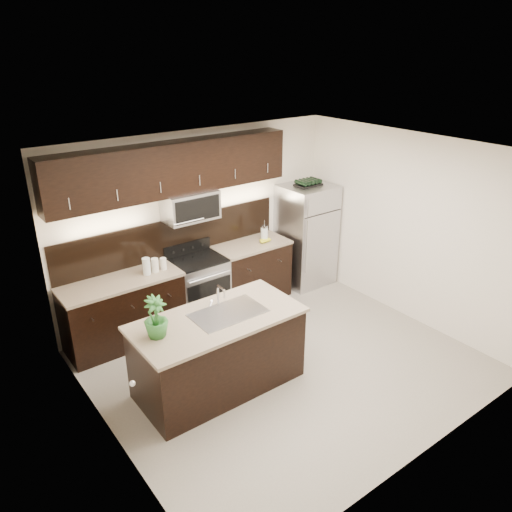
# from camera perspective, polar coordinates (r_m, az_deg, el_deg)

# --- Properties ---
(ground) EXTENTS (4.50, 4.50, 0.00)m
(ground) POSITION_cam_1_polar(r_m,az_deg,el_deg) (6.57, 3.28, -12.10)
(ground) COLOR gray
(ground) RESTS_ON ground
(room_walls) EXTENTS (4.52, 4.02, 2.71)m
(room_walls) POSITION_cam_1_polar(r_m,az_deg,el_deg) (5.66, 3.05, 1.41)
(room_walls) COLOR silver
(room_walls) RESTS_ON ground
(counter_run) EXTENTS (3.51, 0.65, 0.94)m
(counter_run) POSITION_cam_1_polar(r_m,az_deg,el_deg) (7.30, -7.98, -4.05)
(counter_run) COLOR black
(counter_run) RESTS_ON ground
(upper_fixtures) EXTENTS (3.49, 0.40, 1.66)m
(upper_fixtures) POSITION_cam_1_polar(r_m,az_deg,el_deg) (6.84, -9.18, 8.99)
(upper_fixtures) COLOR black
(upper_fixtures) RESTS_ON counter_run
(island) EXTENTS (1.96, 0.96, 0.94)m
(island) POSITION_cam_1_polar(r_m,az_deg,el_deg) (5.94, -4.31, -10.89)
(island) COLOR black
(island) RESTS_ON ground
(sink_faucet) EXTENTS (0.84, 0.50, 0.28)m
(sink_faucet) POSITION_cam_1_polar(r_m,az_deg,el_deg) (5.76, -3.25, -6.37)
(sink_faucet) COLOR silver
(sink_faucet) RESTS_ON island
(refrigerator) EXTENTS (0.81, 0.73, 1.69)m
(refrigerator) POSITION_cam_1_polar(r_m,az_deg,el_deg) (8.31, 5.74, 2.39)
(refrigerator) COLOR #B2B2B7
(refrigerator) RESTS_ON ground
(wine_rack) EXTENTS (0.42, 0.26, 0.10)m
(wine_rack) POSITION_cam_1_polar(r_m,az_deg,el_deg) (8.03, 5.99, 8.32)
(wine_rack) COLOR black
(wine_rack) RESTS_ON refrigerator
(plant) EXTENTS (0.33, 0.33, 0.46)m
(plant) POSITION_cam_1_polar(r_m,az_deg,el_deg) (5.32, -11.40, -6.88)
(plant) COLOR #286428
(plant) RESTS_ON island
(canisters) EXTENTS (0.35, 0.11, 0.23)m
(canisters) POSITION_cam_1_polar(r_m,az_deg,el_deg) (6.82, -11.70, -1.05)
(canisters) COLOR silver
(canisters) RESTS_ON counter_run
(french_press) EXTENTS (0.12, 0.12, 0.34)m
(french_press) POSITION_cam_1_polar(r_m,az_deg,el_deg) (7.71, 0.95, 2.57)
(french_press) COLOR silver
(french_press) RESTS_ON counter_run
(bananas) EXTENTS (0.21, 0.17, 0.06)m
(bananas) POSITION_cam_1_polar(r_m,az_deg,el_deg) (7.68, 0.64, 1.73)
(bananas) COLOR gold
(bananas) RESTS_ON counter_run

